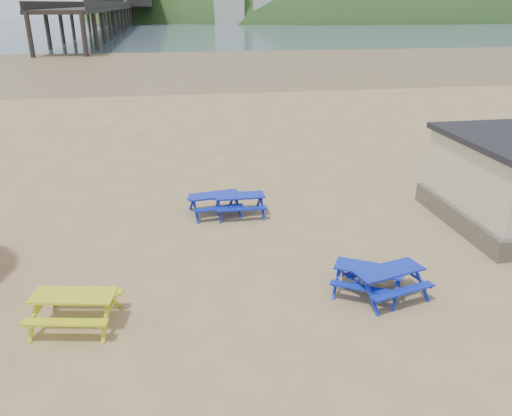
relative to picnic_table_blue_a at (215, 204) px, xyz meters
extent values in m
plane|color=tan|center=(1.25, -3.62, -0.38)|extent=(400.00, 400.00, 0.00)
plane|color=olive|center=(1.25, 51.38, -0.38)|extent=(400.00, 400.00, 0.00)
plane|color=#4B5E6B|center=(1.25, 166.38, -0.38)|extent=(400.00, 400.00, 0.00)
cube|color=#0C35A7|center=(0.00, 0.00, 0.36)|extent=(1.92, 0.98, 0.05)
cube|color=#0C35A7|center=(-0.09, 0.60, 0.07)|extent=(1.85, 0.53, 0.05)
cube|color=#0C35A7|center=(0.09, -0.60, 0.07)|extent=(1.85, 0.53, 0.05)
cube|color=#0C35A7|center=(0.91, -0.22, 0.36)|extent=(1.83, 0.72, 0.05)
cube|color=#0C35A7|center=(0.91, 0.39, 0.07)|extent=(1.83, 0.26, 0.05)
cube|color=#0C35A7|center=(0.90, -0.83, 0.07)|extent=(1.83, 0.26, 0.05)
cube|color=#0C35A7|center=(9.45, -0.23, 0.35)|extent=(1.82, 0.75, 0.05)
cube|color=#0C35A7|center=(9.43, 0.38, 0.07)|extent=(1.81, 0.30, 0.05)
cube|color=#0C35A7|center=(9.46, -0.83, 0.07)|extent=(1.81, 0.30, 0.05)
cube|color=#0C35A7|center=(3.59, -6.15, 0.34)|extent=(1.90, 1.51, 0.05)
cube|color=#0C35A7|center=(3.89, -5.63, 0.06)|extent=(1.67, 1.12, 0.05)
cube|color=#0C35A7|center=(3.29, -6.66, 0.06)|extent=(1.67, 1.12, 0.05)
cube|color=#0C35A7|center=(4.06, -6.39, 0.37)|extent=(1.99, 1.18, 0.05)
cube|color=#0C35A7|center=(3.90, -5.78, 0.08)|extent=(1.87, 0.72, 0.05)
cube|color=#0C35A7|center=(4.21, -6.99, 0.08)|extent=(1.87, 0.72, 0.05)
cube|color=#0C35A7|center=(9.13, -3.89, 0.28)|extent=(1.76, 1.22, 0.05)
cube|color=#0C35A7|center=(8.92, -3.38, 0.03)|extent=(1.61, 0.84, 0.05)
cube|color=#D4D40F|center=(-3.98, -6.34, 0.42)|extent=(2.09, 1.12, 0.05)
cube|color=#D4D40F|center=(-3.86, -5.69, 0.11)|extent=(2.00, 0.63, 0.05)
cube|color=#D4D40F|center=(-4.10, -6.99, 0.11)|extent=(2.00, 0.63, 0.05)
cube|color=black|center=(-16.75, 171.38, 5.62)|extent=(9.00, 220.00, 0.60)
ellipsoid|color=#2D4C1E|center=(91.25, 226.38, -10.38)|extent=(264.00, 144.00, 108.00)
camera|label=1|loc=(-1.36, -17.20, 6.94)|focal=35.00mm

